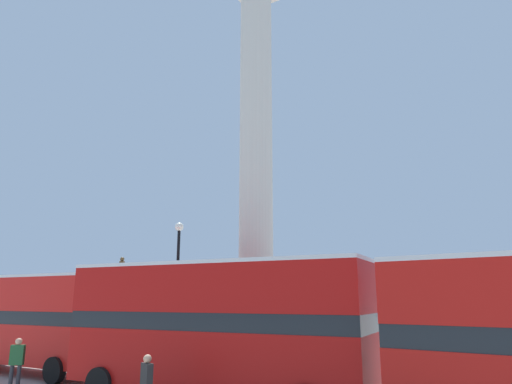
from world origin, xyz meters
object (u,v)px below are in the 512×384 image
Objects in this scene: equestrian_statue at (118,320)px; pedestrian_near_lamp at (146,384)px; bus_c at (214,323)px; street_lamp at (177,288)px; monument_column at (256,200)px; bus_a at (29,318)px; pedestrian_by_plinth at (17,360)px.

pedestrian_near_lamp is at bearing -61.48° from equestrian_statue.
bus_c is 1.54× the size of street_lamp.
monument_column is 11.07m from pedestrian_near_lamp.
bus_a is 5.69× the size of pedestrian_by_plinth.
pedestrian_by_plinth is at bearing -108.05° from street_lamp.
monument_column reaches higher than equestrian_statue.
monument_column is 3.59× the size of equestrian_statue.
bus_c is 3.21m from pedestrian_near_lamp.
street_lamp is 7.00m from pedestrian_by_plinth.
bus_c is at bearing -71.79° from monument_column.
monument_column is 14.48m from equestrian_statue.
bus_c is at bearing -53.94° from equestrian_statue.
street_lamp is (-5.10, 3.98, 1.23)m from bus_c.
monument_column reaches higher than pedestrian_near_lamp.
bus_a is at bearing 107.90° from pedestrian_by_plinth.
pedestrian_near_lamp is (-0.12, -2.86, -1.45)m from bus_c.
pedestrian_by_plinth is at bearing -123.56° from monument_column.
monument_column is at bearing -37.18° from equestrian_statue.
monument_column is at bearing 28.62° from bus_a.
street_lamp is at bearing 148.95° from pedestrian_near_lamp.
equestrian_statue is 0.88× the size of street_lamp.
equestrian_statue is at bearing 111.38° from bus_a.
bus_a is 0.99× the size of bus_c.
monument_column is at bearing 20.66° from pedestrian_by_plinth.
monument_column is 11.59m from bus_a.
equestrian_statue reaches higher than pedestrian_by_plinth.
equestrian_statue is (-14.58, 9.27, -0.62)m from bus_c.
monument_column reaches higher than pedestrian_by_plinth.
pedestrian_by_plinth is (-7.11, -2.19, -1.39)m from bus_c.
street_lamp is 3.92× the size of pedestrian_near_lamp.
bus_c is 17.29m from equestrian_statue.
equestrian_statue is 11.01m from street_lamp.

